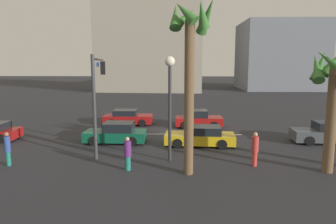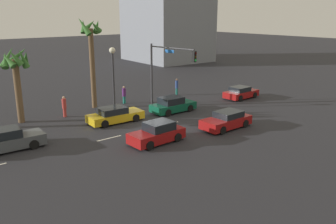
{
  "view_description": "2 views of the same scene",
  "coord_description": "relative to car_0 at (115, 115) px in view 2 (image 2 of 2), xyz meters",
  "views": [
    {
      "loc": [
        -0.59,
        23.39,
        5.46
      ],
      "look_at": [
        0.36,
        -0.83,
        1.62
      ],
      "focal_mm": 32.84,
      "sensor_mm": 36.0,
      "label": 1
    },
    {
      "loc": [
        -16.6,
        -22.08,
        8.9
      ],
      "look_at": [
        0.18,
        -1.17,
        1.46
      ],
      "focal_mm": 38.57,
      "sensor_mm": 36.0,
      "label": 2
    }
  ],
  "objects": [
    {
      "name": "car_0",
      "position": [
        0.0,
        0.0,
        0.0
      ],
      "size": [
        4.72,
        2.1,
        1.32
      ],
      "color": "gold",
      "rests_on": "ground_plane"
    },
    {
      "name": "car_5",
      "position": [
        -8.88,
        -1.0,
        0.07
      ],
      "size": [
        4.77,
        2.03,
        1.49
      ],
      "color": "#474C51",
      "rests_on": "ground_plane"
    },
    {
      "name": "lane_stripe_2",
      "position": [
        -2.4,
        -3.21,
        -0.61
      ],
      "size": [
        2.01,
        0.14,
        0.01
      ],
      "primitive_type": "cube",
      "color": "silver",
      "rests_on": "ground_plane"
    },
    {
      "name": "lane_stripe_3",
      "position": [
        3.13,
        -3.21,
        -0.61
      ],
      "size": [
        2.1,
        0.14,
        0.01
      ],
      "primitive_type": "cube",
      "color": "silver",
      "rests_on": "ground_plane"
    },
    {
      "name": "pedestrian_0",
      "position": [
        10.62,
        4.61,
        0.38
      ],
      "size": [
        0.43,
        0.43,
        1.85
      ],
      "color": "#1E7266",
      "rests_on": "ground_plane"
    },
    {
      "name": "car_1",
      "position": [
        6.1,
        -6.88,
        0.02
      ],
      "size": [
        4.33,
        1.98,
        1.35
      ],
      "color": "maroon",
      "rests_on": "ground_plane"
    },
    {
      "name": "palm_tree_2",
      "position": [
        -6.06,
        4.96,
        3.9
      ],
      "size": [
        2.52,
        2.68,
        6.27
      ],
      "color": "brown",
      "rests_on": "ground_plane"
    },
    {
      "name": "streetlamp",
      "position": [
        1.96,
        3.38,
        3.51
      ],
      "size": [
        0.56,
        0.56,
        5.85
      ],
      "color": "#2D2D33",
      "rests_on": "ground_plane"
    },
    {
      "name": "ground_plane",
      "position": [
        2.0,
        -3.21,
        -0.61
      ],
      "size": [
        220.0,
        220.0,
        0.0
      ],
      "primitive_type": "plane",
      "color": "#28282D"
    },
    {
      "name": "pedestrian_1",
      "position": [
        -2.61,
        4.15,
        0.37
      ],
      "size": [
        0.49,
        0.49,
        1.86
      ],
      "color": "#BF3833",
      "rests_on": "ground_plane"
    },
    {
      "name": "palm_tree_1",
      "position": [
        0.91,
        5.42,
        5.33
      ],
      "size": [
        2.35,
        2.25,
        8.56
      ],
      "color": "brown",
      "rests_on": "ground_plane"
    },
    {
      "name": "traffic_signal",
      "position": [
        6.51,
        1.31,
        3.48
      ],
      "size": [
        1.05,
        5.64,
        5.96
      ],
      "color": "#38383D",
      "rests_on": "ground_plane"
    },
    {
      "name": "car_4",
      "position": [
        5.81,
        -0.52,
        0.04
      ],
      "size": [
        4.22,
        1.97,
        1.43
      ],
      "color": "#0F5138",
      "rests_on": "ground_plane"
    },
    {
      "name": "building_0",
      "position": [
        28.55,
        28.81,
        9.18
      ],
      "size": [
        12.45,
        14.59,
        19.58
      ],
      "primitive_type": "cube",
      "rotation": [
        0.0,
        0.0,
        -0.03
      ],
      "color": "gray",
      "rests_on": "ground_plane"
    },
    {
      "name": "car_2",
      "position": [
        14.96,
        -0.85,
        -0.01
      ],
      "size": [
        3.98,
        2.03,
        1.28
      ],
      "color": "maroon",
      "rests_on": "ground_plane"
    },
    {
      "name": "car_3",
      "position": [
        -0.16,
        -6.07,
        0.06
      ],
      "size": [
        4.06,
        1.95,
        1.48
      ],
      "color": "maroon",
      "rests_on": "ground_plane"
    },
    {
      "name": "pedestrian_2",
      "position": [
        4.08,
        5.05,
        0.31
      ],
      "size": [
        0.51,
        0.51,
        1.76
      ],
      "color": "#1E7266",
      "rests_on": "ground_plane"
    }
  ]
}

